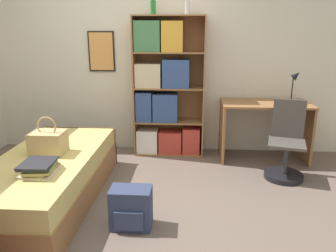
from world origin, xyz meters
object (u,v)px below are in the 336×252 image
object	(u,v)px
desk_chair	(285,153)
bookcase	(164,91)
desk_lamp	(295,81)
backpack	(131,208)
book_stack_on_bed	(40,167)
desk	(264,121)
bottle_green	(153,7)
handbag	(48,142)
bottle_brown	(187,8)
bed	(50,177)

from	to	relation	value
desk_chair	bookcase	bearing A→B (deg)	154.70
desk_lamp	backpack	distance (m)	2.70
bookcase	book_stack_on_bed	bearing A→B (deg)	-117.16
desk	bookcase	bearing A→B (deg)	174.49
bookcase	bottle_green	size ratio (longest dim) A/B	7.35
desk	desk_lamp	world-z (taller)	desk_lamp
handbag	bottle_brown	xyz separation A→B (m)	(1.37, 1.39, 1.36)
book_stack_on_bed	bottle_green	xyz separation A→B (m)	(0.80, 1.87, 1.44)
bed	book_stack_on_bed	bearing A→B (deg)	-73.41
bottle_green	handbag	bearing A→B (deg)	-123.92
book_stack_on_bed	backpack	xyz separation A→B (m)	(0.80, -0.03, -0.35)
desk_lamp	backpack	size ratio (longest dim) A/B	1.16
bottle_brown	desk_chair	distance (m)	2.17
bookcase	bottle_brown	bearing A→B (deg)	7.40
bookcase	backpack	size ratio (longest dim) A/B	5.12
bed	desk	world-z (taller)	desk
book_stack_on_bed	bookcase	distance (m)	2.09
handbag	bottle_brown	distance (m)	2.38
bed	backpack	xyz separation A→B (m)	(0.93, -0.46, -0.05)
bed	bookcase	world-z (taller)	bookcase
desk_chair	desk_lamp	bearing A→B (deg)	71.00
bottle_green	backpack	distance (m)	2.61
bed	bookcase	distance (m)	1.88
desk_chair	backpack	xyz separation A→B (m)	(-1.63, -1.16, -0.12)
bookcase	bottle_green	xyz separation A→B (m)	(-0.14, 0.03, 1.09)
handbag	bookcase	size ratio (longest dim) A/B	0.21
backpack	desk	bearing A→B (deg)	49.39
bookcase	bottle_brown	distance (m)	1.11
bottle_green	desk_chair	size ratio (longest dim) A/B	0.28
handbag	desk	world-z (taller)	handbag
bottle_brown	book_stack_on_bed	bearing A→B (deg)	-123.50
desk	backpack	distance (m)	2.31
bookcase	desk_chair	bearing A→B (deg)	-25.30
desk	backpack	world-z (taller)	desk
book_stack_on_bed	desk_lamp	size ratio (longest dim) A/B	0.83
bottle_green	desk	bearing A→B (deg)	-6.30
handbag	desk	xyz separation A→B (m)	(2.41, 1.22, -0.06)
desk_chair	book_stack_on_bed	bearing A→B (deg)	-155.07
bottle_brown	desk	size ratio (longest dim) A/B	0.19
bed	bottle_brown	bearing A→B (deg)	46.58
handbag	desk_chair	bearing A→B (deg)	14.15
bookcase	bottle_green	distance (m)	1.09
backpack	bed	bearing A→B (deg)	153.57
bed	backpack	distance (m)	1.04
bottle_brown	bookcase	bearing A→B (deg)	-172.60
desk	desk_lamp	distance (m)	0.64
handbag	backpack	size ratio (longest dim) A/B	1.05
bottle_green	desk_lamp	world-z (taller)	bottle_green
bottle_green	bottle_brown	xyz separation A→B (m)	(0.44, 0.00, -0.01)
bed	desk_chair	bearing A→B (deg)	15.33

